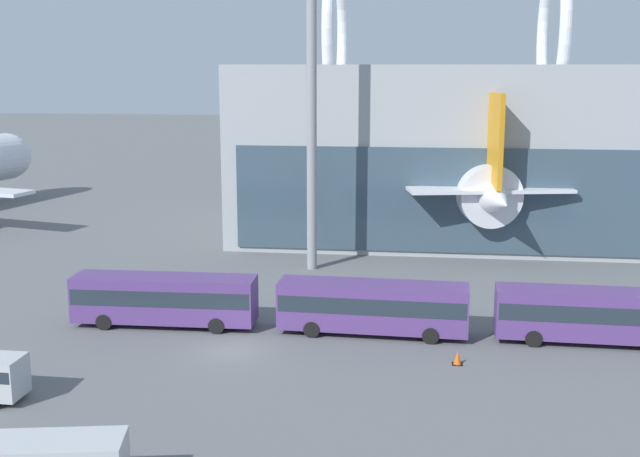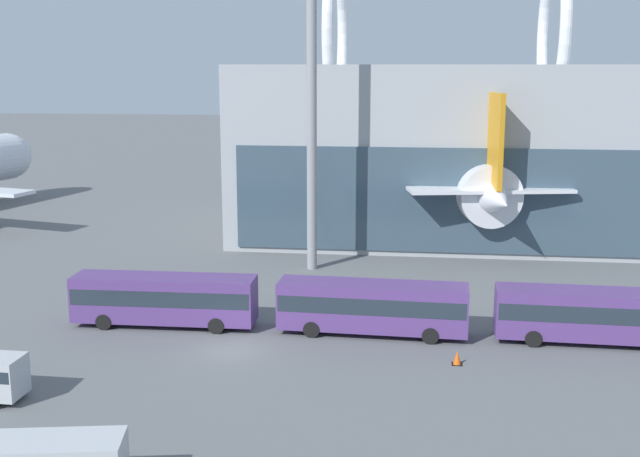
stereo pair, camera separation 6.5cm
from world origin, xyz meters
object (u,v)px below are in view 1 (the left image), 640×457
Objects in this scene: floodlight_mast at (312,43)px; shuttle_bus_0 at (165,297)px; shuttle_bus_1 at (373,304)px; traffic_cone_0 at (457,358)px; airliner_at_gate_far at (447,171)px; shuttle_bus_2 at (595,313)px.

shuttle_bus_0 is at bearing -115.03° from floodlight_mast.
shuttle_bus_1 reaches higher than traffic_cone_0.
shuttle_bus_0 is at bearing 165.97° from traffic_cone_0.
airliner_at_gate_far is 40.50m from shuttle_bus_0.
airliner_at_gate_far is at bearing 61.57° from shuttle_bus_0.
shuttle_bus_0 is 14.56× the size of traffic_cone_0.
shuttle_bus_2 is at bearing -1.24° from shuttle_bus_0.
shuttle_bus_2 reaches higher than traffic_cone_0.
traffic_cone_0 is at bearing -39.96° from shuttle_bus_1.
shuttle_bus_0 and shuttle_bus_1 have the same top height.
shuttle_bus_0 is 23.36m from floodlight_mast.
airliner_at_gate_far is 36.87m from shuttle_bus_2.
shuttle_bus_0 is 18.61m from traffic_cone_0.
airliner_at_gate_far is 40.68m from traffic_cone_0.
floodlight_mast is at bearing 118.26° from traffic_cone_0.
shuttle_bus_0 is at bearing -178.40° from shuttle_bus_2.
airliner_at_gate_far reaches higher than shuttle_bus_2.
airliner_at_gate_far is 3.75× the size of shuttle_bus_2.
shuttle_bus_0 is (-18.48, -35.87, -3.57)m from airliner_at_gate_far.
airliner_at_gate_far is at bearing 83.62° from shuttle_bus_1.
shuttle_bus_0 is 0.41× the size of floodlight_mast.
shuttle_bus_2 is 0.41× the size of floodlight_mast.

